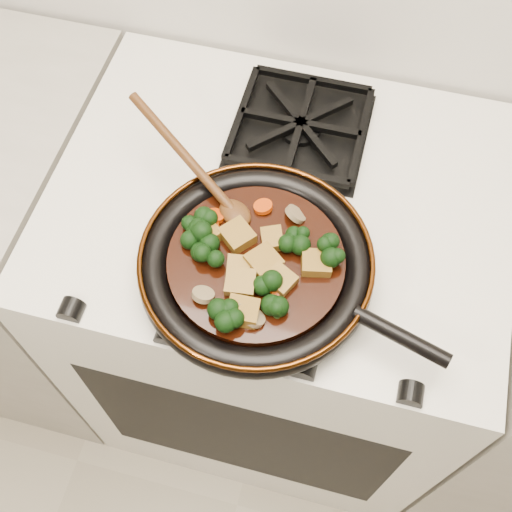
# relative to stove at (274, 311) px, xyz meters

# --- Properties ---
(stove) EXTENTS (0.76, 0.60, 0.90)m
(stove) POSITION_rel_stove_xyz_m (0.00, 0.00, 0.00)
(stove) COLOR silver
(stove) RESTS_ON ground
(burner_grate_front) EXTENTS (0.23, 0.23, 0.03)m
(burner_grate_front) POSITION_rel_stove_xyz_m (0.00, -0.14, 0.46)
(burner_grate_front) COLOR black
(burner_grate_front) RESTS_ON stove
(burner_grate_back) EXTENTS (0.23, 0.23, 0.03)m
(burner_grate_back) POSITION_rel_stove_xyz_m (0.00, 0.14, 0.46)
(burner_grate_back) COLOR black
(burner_grate_back) RESTS_ON stove
(skillet) EXTENTS (0.46, 0.35, 0.05)m
(skillet) POSITION_rel_stove_xyz_m (0.00, -0.16, 0.49)
(skillet) COLOR black
(skillet) RESTS_ON burner_grate_front
(braising_sauce) EXTENTS (0.26, 0.26, 0.02)m
(braising_sauce) POSITION_rel_stove_xyz_m (-0.00, -0.16, 0.50)
(braising_sauce) COLOR black
(braising_sauce) RESTS_ON skillet
(tofu_cube_0) EXTENTS (0.06, 0.06, 0.03)m
(tofu_cube_0) POSITION_rel_stove_xyz_m (0.01, -0.16, 0.52)
(tofu_cube_0) COLOR brown
(tofu_cube_0) RESTS_ON braising_sauce
(tofu_cube_1) EXTENTS (0.05, 0.04, 0.03)m
(tofu_cube_1) POSITION_rel_stove_xyz_m (0.00, -0.25, 0.52)
(tofu_cube_1) COLOR brown
(tofu_cube_1) RESTS_ON braising_sauce
(tofu_cube_2) EXTENTS (0.06, 0.06, 0.02)m
(tofu_cube_2) POSITION_rel_stove_xyz_m (-0.04, -0.13, 0.52)
(tofu_cube_2) COLOR brown
(tofu_cube_2) RESTS_ON braising_sauce
(tofu_cube_3) EXTENTS (0.04, 0.04, 0.02)m
(tofu_cube_3) POSITION_rel_stove_xyz_m (0.01, -0.12, 0.52)
(tofu_cube_3) COLOR brown
(tofu_cube_3) RESTS_ON braising_sauce
(tofu_cube_4) EXTENTS (0.04, 0.04, 0.03)m
(tofu_cube_4) POSITION_rel_stove_xyz_m (-0.02, -0.18, 0.52)
(tofu_cube_4) COLOR brown
(tofu_cube_4) RESTS_ON braising_sauce
(tofu_cube_5) EXTENTS (0.05, 0.04, 0.03)m
(tofu_cube_5) POSITION_rel_stove_xyz_m (-0.01, -0.20, 0.52)
(tofu_cube_5) COLOR brown
(tofu_cube_5) RESTS_ON braising_sauce
(tofu_cube_6) EXTENTS (0.05, 0.05, 0.02)m
(tofu_cube_6) POSITION_rel_stove_xyz_m (-0.08, -0.14, 0.52)
(tofu_cube_6) COLOR brown
(tofu_cube_6) RESTS_ON braising_sauce
(tofu_cube_7) EXTENTS (0.05, 0.05, 0.02)m
(tofu_cube_7) POSITION_rel_stove_xyz_m (0.04, -0.19, 0.52)
(tofu_cube_7) COLOR brown
(tofu_cube_7) RESTS_ON braising_sauce
(tofu_cube_8) EXTENTS (0.05, 0.05, 0.02)m
(tofu_cube_8) POSITION_rel_stove_xyz_m (0.08, -0.15, 0.52)
(tofu_cube_8) COLOR brown
(tofu_cube_8) RESTS_ON braising_sauce
(broccoli_floret_0) EXTENTS (0.07, 0.07, 0.06)m
(broccoli_floret_0) POSITION_rel_stove_xyz_m (-0.07, -0.17, 0.52)
(broccoli_floret_0) COLOR black
(broccoli_floret_0) RESTS_ON braising_sauce
(broccoli_floret_1) EXTENTS (0.09, 0.09, 0.07)m
(broccoli_floret_1) POSITION_rel_stove_xyz_m (0.10, -0.13, 0.52)
(broccoli_floret_1) COLOR black
(broccoli_floret_1) RESTS_ON braising_sauce
(broccoli_floret_2) EXTENTS (0.09, 0.08, 0.06)m
(broccoli_floret_2) POSITION_rel_stove_xyz_m (0.05, -0.12, 0.52)
(broccoli_floret_2) COLOR black
(broccoli_floret_2) RESTS_ON braising_sauce
(broccoli_floret_3) EXTENTS (0.07, 0.06, 0.06)m
(broccoli_floret_3) POSITION_rel_stove_xyz_m (0.03, -0.20, 0.52)
(broccoli_floret_3) COLOR black
(broccoli_floret_3) RESTS_ON braising_sauce
(broccoli_floret_4) EXTENTS (0.06, 0.07, 0.06)m
(broccoli_floret_4) POSITION_rel_stove_xyz_m (0.05, -0.23, 0.52)
(broccoli_floret_4) COLOR black
(broccoli_floret_4) RESTS_ON braising_sauce
(broccoli_floret_5) EXTENTS (0.09, 0.09, 0.07)m
(broccoli_floret_5) POSITION_rel_stove_xyz_m (-0.09, -0.15, 0.52)
(broccoli_floret_5) COLOR black
(broccoli_floret_5) RESTS_ON braising_sauce
(broccoli_floret_6) EXTENTS (0.07, 0.07, 0.05)m
(broccoli_floret_6) POSITION_rel_stove_xyz_m (-0.10, -0.13, 0.52)
(broccoli_floret_6) COLOR black
(broccoli_floret_6) RESTS_ON braising_sauce
(broccoli_floret_7) EXTENTS (0.09, 0.09, 0.06)m
(broccoli_floret_7) POSITION_rel_stove_xyz_m (-0.02, -0.26, 0.52)
(broccoli_floret_7) COLOR black
(broccoli_floret_7) RESTS_ON braising_sauce
(carrot_coin_0) EXTENTS (0.03, 0.03, 0.02)m
(carrot_coin_0) POSITION_rel_stove_xyz_m (-0.08, -0.12, 0.51)
(carrot_coin_0) COLOR #B93505
(carrot_coin_0) RESTS_ON braising_sauce
(carrot_coin_1) EXTENTS (0.03, 0.03, 0.01)m
(carrot_coin_1) POSITION_rel_stove_xyz_m (0.04, -0.19, 0.51)
(carrot_coin_1) COLOR #B93505
(carrot_coin_1) RESTS_ON braising_sauce
(carrot_coin_2) EXTENTS (0.03, 0.03, 0.02)m
(carrot_coin_2) POSITION_rel_stove_xyz_m (-0.08, -0.10, 0.51)
(carrot_coin_2) COLOR #B93505
(carrot_coin_2) RESTS_ON braising_sauce
(carrot_coin_3) EXTENTS (0.03, 0.03, 0.02)m
(carrot_coin_3) POSITION_rel_stove_xyz_m (-0.01, -0.07, 0.51)
(carrot_coin_3) COLOR #B93505
(carrot_coin_3) RESTS_ON braising_sauce
(carrot_coin_4) EXTENTS (0.03, 0.03, 0.02)m
(carrot_coin_4) POSITION_rel_stove_xyz_m (-0.00, -0.20, 0.51)
(carrot_coin_4) COLOR #B93505
(carrot_coin_4) RESTS_ON braising_sauce
(mushroom_slice_0) EXTENTS (0.04, 0.04, 0.03)m
(mushroom_slice_0) POSITION_rel_stove_xyz_m (0.04, -0.07, 0.52)
(mushroom_slice_0) COLOR olive
(mushroom_slice_0) RESTS_ON braising_sauce
(mushroom_slice_1) EXTENTS (0.04, 0.05, 0.03)m
(mushroom_slice_1) POSITION_rel_stove_xyz_m (-0.00, -0.25, 0.52)
(mushroom_slice_1) COLOR olive
(mushroom_slice_1) RESTS_ON braising_sauce
(mushroom_slice_2) EXTENTS (0.04, 0.04, 0.02)m
(mushroom_slice_2) POSITION_rel_stove_xyz_m (-0.06, -0.23, 0.52)
(mushroom_slice_2) COLOR olive
(mushroom_slice_2) RESTS_ON braising_sauce
(mushroom_slice_3) EXTENTS (0.04, 0.04, 0.02)m
(mushroom_slice_3) POSITION_rel_stove_xyz_m (0.02, -0.25, 0.52)
(mushroom_slice_3) COLOR olive
(mushroom_slice_3) RESTS_ON braising_sauce
(wooden_spoon) EXTENTS (0.14, 0.11, 0.25)m
(wooden_spoon) POSITION_rel_stove_xyz_m (-0.11, -0.05, 0.53)
(wooden_spoon) COLOR #47270F
(wooden_spoon) RESTS_ON braising_sauce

